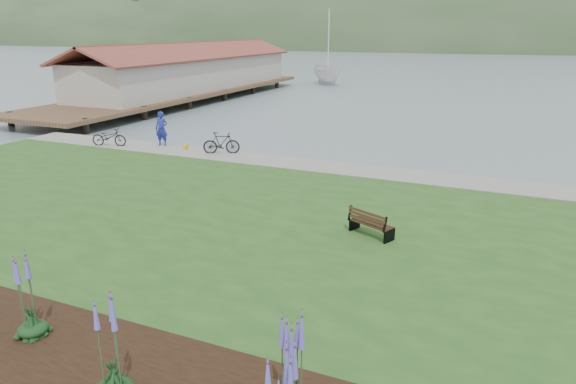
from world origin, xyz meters
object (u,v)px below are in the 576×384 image
object	(u,v)px
park_bench	(370,223)
bicycle_a	(109,137)
sailboat	(328,85)
person	(161,126)

from	to	relation	value
park_bench	bicycle_a	xyz separation A→B (m)	(-16.65, 6.87, 0.06)
bicycle_a	sailboat	bearing A→B (deg)	-15.58
park_bench	person	bearing A→B (deg)	174.31
person	bicycle_a	distance (m)	3.01
park_bench	sailboat	xyz separation A→B (m)	(-17.83, 46.49, -0.85)
person	bicycle_a	xyz separation A→B (m)	(-2.69, -1.20, -0.62)
person	park_bench	bearing A→B (deg)	-41.86
person	sailboat	distance (m)	38.63
person	bicycle_a	world-z (taller)	person
bicycle_a	sailboat	xyz separation A→B (m)	(-1.18, 39.61, -0.91)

